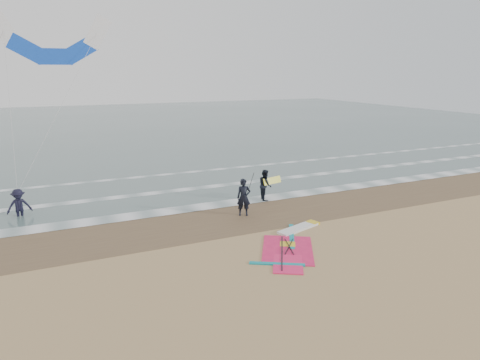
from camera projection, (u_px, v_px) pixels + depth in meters
name	position (u px, v px, depth m)	size (l,w,h in m)	color
ground	(322.00, 257.00, 17.22)	(120.00, 120.00, 0.00)	tan
sea_water	(121.00, 125.00, 59.57)	(120.00, 80.00, 0.02)	#47605E
wet_sand_band	(255.00, 213.00, 22.51)	(120.00, 5.00, 0.01)	brown
foam_waterline	(223.00, 192.00, 26.42)	(120.00, 9.15, 0.02)	white
windsurf_rig	(292.00, 243.00, 18.52)	(5.08, 4.81, 0.12)	white
person_standing	(244.00, 197.00, 22.00)	(0.71, 0.47, 1.95)	black
person_walking	(265.00, 185.00, 24.70)	(0.88, 0.68, 1.80)	black
person_wading	(18.00, 200.00, 21.79)	(1.18, 0.68, 1.83)	black
held_pole	(249.00, 188.00, 22.00)	(0.17, 0.86, 1.82)	black
carried_kiteboard	(272.00, 181.00, 24.71)	(1.30, 0.51, 0.39)	yellow
surf_kite	(54.00, 44.00, 24.74)	(6.75, 4.47, 9.38)	white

